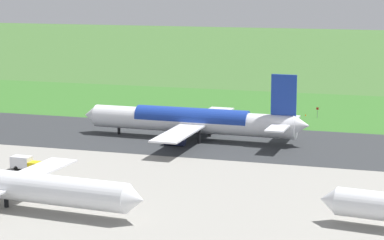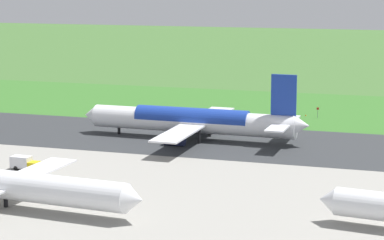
# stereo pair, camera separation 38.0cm
# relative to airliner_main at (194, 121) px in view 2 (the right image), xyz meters

# --- Properties ---
(ground_plane) EXTENTS (800.00, 800.00, 0.00)m
(ground_plane) POSITION_rel_airliner_main_xyz_m (-7.71, -0.01, -4.35)
(ground_plane) COLOR #3D662D
(runway_asphalt) EXTENTS (600.00, 35.93, 0.06)m
(runway_asphalt) POSITION_rel_airliner_main_xyz_m (-7.71, -0.01, -4.32)
(runway_asphalt) COLOR #2D3033
(runway_asphalt) RESTS_ON ground
(apron_concrete) EXTENTS (440.00, 110.00, 0.05)m
(apron_concrete) POSITION_rel_airliner_main_xyz_m (-7.71, 57.67, -4.33)
(apron_concrete) COLOR gray
(apron_concrete) RESTS_ON ground
(grass_verge_foreground) EXTENTS (600.00, 80.00, 0.04)m
(grass_verge_foreground) POSITION_rel_airliner_main_xyz_m (-7.71, -38.79, -4.33)
(grass_verge_foreground) COLOR #346B27
(grass_verge_foreground) RESTS_ON ground
(airliner_main) EXTENTS (54.05, 44.13, 15.88)m
(airliner_main) POSITION_rel_airliner_main_xyz_m (0.00, 0.00, 0.00)
(airliner_main) COLOR white
(airliner_main) RESTS_ON ground
(airliner_parked_mid) EXTENTS (48.86, 39.99, 14.26)m
(airliner_parked_mid) POSITION_rel_airliner_main_xyz_m (13.76, 59.15, -0.46)
(airliner_parked_mid) COLOR white
(airliner_parked_mid) RESTS_ON ground
(service_truck_baggage) EXTENTS (5.89, 2.53, 2.65)m
(service_truck_baggage) POSITION_rel_airliner_main_xyz_m (22.81, 36.61, -2.95)
(service_truck_baggage) COLOR gold
(service_truck_baggage) RESTS_ON ground
(no_stopping_sign) EXTENTS (0.60, 0.10, 2.84)m
(no_stopping_sign) POSITION_rel_airliner_main_xyz_m (-23.34, -35.60, -2.68)
(no_stopping_sign) COLOR slate
(no_stopping_sign) RESTS_ON ground
(traffic_cone_orange) EXTENTS (0.40, 0.40, 0.55)m
(traffic_cone_orange) POSITION_rel_airliner_main_xyz_m (-19.92, -37.60, -4.08)
(traffic_cone_orange) COLOR orange
(traffic_cone_orange) RESTS_ON ground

